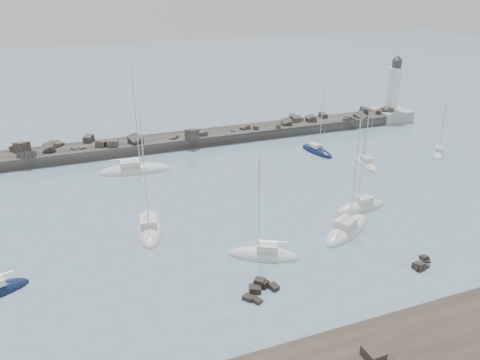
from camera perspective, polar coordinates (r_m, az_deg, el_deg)
name	(u,v)px	position (r m, az deg, el deg)	size (l,w,h in m)	color
ground	(264,243)	(55.17, 3.00, -7.63)	(400.00, 400.00, 0.00)	slate
rock_cluster_near	(259,289)	(47.44, 2.36, -13.08)	(4.21, 3.66, 1.17)	black
rock_cluster_far	(421,265)	(54.44, 21.19, -9.68)	(2.98, 2.34, 1.28)	black
breakwater	(140,148)	(86.58, -12.08, 3.84)	(115.00, 7.60, 5.08)	#2D2A28
lighthouse	(391,106)	(108.01, 17.98, 8.57)	(7.00, 7.00, 14.60)	#9B9B96
sailboat_3	(149,228)	(58.81, -11.00, -5.82)	(4.56, 10.01, 15.25)	silver
sailboat_4	(135,171)	(76.82, -12.72, 1.12)	(11.63, 4.92, 17.64)	silver
sailboat_5	(264,255)	(52.55, 2.92, -9.16)	(8.14, 5.96, 12.69)	silver
sailboat_6	(347,230)	(58.76, 12.87, -6.01)	(9.65, 7.39, 15.06)	silver
sailboat_7	(317,152)	(84.60, 9.35, 3.44)	(3.68, 8.03, 12.27)	#0E183C
sailboat_8	(361,208)	(64.88, 14.52, -3.28)	(7.61, 2.77, 12.07)	silver
sailboat_9	(365,164)	(80.32, 15.02, 1.87)	(3.30, 7.60, 11.78)	silver
sailboat_11	(438,154)	(89.42, 23.01, 2.96)	(5.69, 6.03, 10.29)	silver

